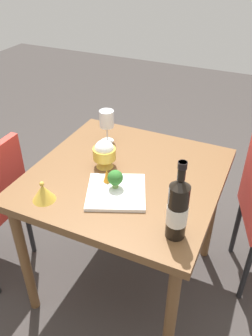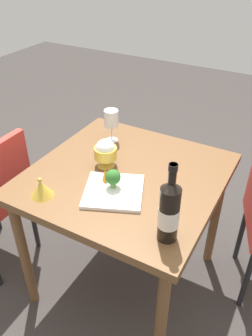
# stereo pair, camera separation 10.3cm
# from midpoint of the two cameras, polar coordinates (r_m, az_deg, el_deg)

# --- Properties ---
(ground_plane) EXTENTS (8.00, 8.00, 0.00)m
(ground_plane) POSITION_cam_midpoint_polar(r_m,az_deg,el_deg) (2.14, -1.44, -17.72)
(ground_plane) COLOR #383330
(dining_table) EXTENTS (0.87, 0.87, 0.76)m
(dining_table) POSITION_cam_midpoint_polar(r_m,az_deg,el_deg) (1.67, -1.76, -3.51)
(dining_table) COLOR brown
(dining_table) RESTS_ON ground_plane
(wine_bottle) EXTENTS (0.08, 0.08, 0.33)m
(wine_bottle) POSITION_cam_midpoint_polar(r_m,az_deg,el_deg) (1.23, 6.22, -6.80)
(wine_bottle) COLOR black
(wine_bottle) RESTS_ON dining_table
(wine_glass) EXTENTS (0.08, 0.08, 0.18)m
(wine_glass) POSITION_cam_midpoint_polar(r_m,az_deg,el_deg) (1.82, -4.87, 7.99)
(wine_glass) COLOR white
(wine_glass) RESTS_ON dining_table
(rice_bowl) EXTENTS (0.11, 0.11, 0.14)m
(rice_bowl) POSITION_cam_midpoint_polar(r_m,az_deg,el_deg) (1.63, -5.42, 2.42)
(rice_bowl) COLOR gold
(rice_bowl) RESTS_ON dining_table
(rice_bowl_lid) EXTENTS (0.10, 0.10, 0.09)m
(rice_bowl_lid) POSITION_cam_midpoint_polar(r_m,az_deg,el_deg) (1.49, -15.54, -3.99)
(rice_bowl_lid) COLOR gold
(rice_bowl_lid) RESTS_ON dining_table
(serving_plate) EXTENTS (0.33, 0.33, 0.02)m
(serving_plate) POSITION_cam_midpoint_polar(r_m,az_deg,el_deg) (1.49, -3.61, -4.00)
(serving_plate) COLOR white
(serving_plate) RESTS_ON dining_table
(broccoli_floret) EXTENTS (0.07, 0.07, 0.09)m
(broccoli_floret) POSITION_cam_midpoint_polar(r_m,az_deg,el_deg) (1.47, -3.79, -1.73)
(broccoli_floret) COLOR #729E4C
(broccoli_floret) RESTS_ON serving_plate
(carrot_garnish_left) EXTENTS (0.03, 0.03, 0.07)m
(carrot_garnish_left) POSITION_cam_midpoint_polar(r_m,az_deg,el_deg) (1.52, -5.13, -1.30)
(carrot_garnish_left) COLOR orange
(carrot_garnish_left) RESTS_ON serving_plate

